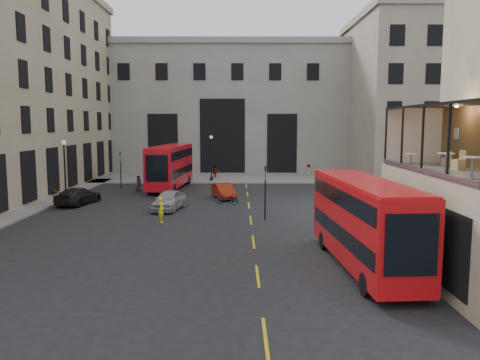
{
  "coord_description": "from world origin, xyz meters",
  "views": [
    {
      "loc": [
        -2.84,
        -19.92,
        6.66
      ],
      "look_at": [
        -2.75,
        10.54,
        3.0
      ],
      "focal_mm": 35.0,
      "sensor_mm": 36.0,
      "label": 1
    }
  ],
  "objects_px": {
    "cafe_table_near": "(472,164)",
    "pedestrian_d": "(309,170)",
    "cyclist": "(161,210)",
    "traffic_light_far": "(120,165)",
    "car_b": "(224,191)",
    "street_lamp_a": "(65,177)",
    "cafe_chair_d": "(446,161)",
    "street_lamp_b": "(211,161)",
    "bicycle": "(227,199)",
    "traffic_light_near": "(265,186)",
    "pedestrian_a": "(139,184)",
    "bus_near": "(364,219)",
    "pedestrian_b": "(180,171)",
    "cafe_table_mid": "(446,160)",
    "pedestrian_e": "(55,197)",
    "cafe_chair_c": "(459,164)",
    "car_a": "(169,200)",
    "pedestrian_c": "(215,172)",
    "bus_far": "(171,165)",
    "car_c": "(78,196)",
    "cafe_table_far": "(411,158)"
  },
  "relations": [
    {
      "from": "pedestrian_d",
      "to": "cafe_chair_c",
      "type": "bearing_deg",
      "value": 131.38
    },
    {
      "from": "pedestrian_a",
      "to": "cafe_chair_d",
      "type": "xyz_separation_m",
      "value": [
        20.12,
        -23.02,
        4.05
      ]
    },
    {
      "from": "pedestrian_e",
      "to": "traffic_light_near",
      "type": "bearing_deg",
      "value": 84.3
    },
    {
      "from": "traffic_light_far",
      "to": "bicycle",
      "type": "distance_m",
      "value": 14.86
    },
    {
      "from": "bus_far",
      "to": "cyclist",
      "type": "relative_size",
      "value": 6.41
    },
    {
      "from": "car_c",
      "to": "bicycle",
      "type": "relative_size",
      "value": 2.54
    },
    {
      "from": "car_b",
      "to": "cafe_table_near",
      "type": "height_order",
      "value": "cafe_table_near"
    },
    {
      "from": "traffic_light_near",
      "to": "pedestrian_e",
      "type": "height_order",
      "value": "traffic_light_near"
    },
    {
      "from": "bus_far",
      "to": "car_c",
      "type": "height_order",
      "value": "bus_far"
    },
    {
      "from": "street_lamp_a",
      "to": "cafe_chair_d",
      "type": "bearing_deg",
      "value": -31.66
    },
    {
      "from": "traffic_light_near",
      "to": "cafe_chair_d",
      "type": "bearing_deg",
      "value": -47.12
    },
    {
      "from": "pedestrian_e",
      "to": "cafe_chair_d",
      "type": "height_order",
      "value": "cafe_chair_d"
    },
    {
      "from": "car_a",
      "to": "cafe_chair_d",
      "type": "distance_m",
      "value": 20.79
    },
    {
      "from": "car_c",
      "to": "cafe_table_far",
      "type": "relative_size",
      "value": 7.36
    },
    {
      "from": "pedestrian_b",
      "to": "car_a",
      "type": "bearing_deg",
      "value": -123.89
    },
    {
      "from": "traffic_light_near",
      "to": "street_lamp_b",
      "type": "bearing_deg",
      "value": 102.8
    },
    {
      "from": "cafe_table_near",
      "to": "cafe_table_mid",
      "type": "height_order",
      "value": "cafe_table_mid"
    },
    {
      "from": "cyclist",
      "to": "cafe_table_near",
      "type": "bearing_deg",
      "value": -151.37
    },
    {
      "from": "bus_near",
      "to": "car_b",
      "type": "xyz_separation_m",
      "value": [
        -7.11,
        20.28,
        -1.64
      ]
    },
    {
      "from": "cyclist",
      "to": "cafe_chair_c",
      "type": "xyz_separation_m",
      "value": [
        15.19,
        -10.22,
        3.99
      ]
    },
    {
      "from": "pedestrian_b",
      "to": "pedestrian_e",
      "type": "xyz_separation_m",
      "value": [
        -7.45,
        -20.39,
        0.02
      ]
    },
    {
      "from": "car_a",
      "to": "pedestrian_c",
      "type": "distance_m",
      "value": 20.75
    },
    {
      "from": "cafe_table_mid",
      "to": "cafe_chair_d",
      "type": "height_order",
      "value": "cafe_table_mid"
    },
    {
      "from": "traffic_light_far",
      "to": "cafe_table_mid",
      "type": "distance_m",
      "value": 35.26
    },
    {
      "from": "pedestrian_c",
      "to": "cyclist",
      "type": "bearing_deg",
      "value": 85.15
    },
    {
      "from": "cafe_table_far",
      "to": "traffic_light_near",
      "type": "bearing_deg",
      "value": 123.56
    },
    {
      "from": "street_lamp_a",
      "to": "bus_near",
      "type": "distance_m",
      "value": 26.05
    },
    {
      "from": "traffic_light_far",
      "to": "cafe_table_mid",
      "type": "xyz_separation_m",
      "value": [
        20.94,
        -28.24,
        2.74
      ]
    },
    {
      "from": "cafe_chair_d",
      "to": "bus_near",
      "type": "bearing_deg",
      "value": -158.79
    },
    {
      "from": "bicycle",
      "to": "bus_far",
      "type": "bearing_deg",
      "value": 47.87
    },
    {
      "from": "street_lamp_b",
      "to": "bicycle",
      "type": "xyz_separation_m",
      "value": [
        2.17,
        -15.62,
        -1.89
      ]
    },
    {
      "from": "traffic_light_far",
      "to": "car_b",
      "type": "relative_size",
      "value": 0.94
    },
    {
      "from": "traffic_light_near",
      "to": "pedestrian_a",
      "type": "xyz_separation_m",
      "value": [
        -11.73,
        13.98,
        -1.65
      ]
    },
    {
      "from": "bus_near",
      "to": "car_b",
      "type": "relative_size",
      "value": 2.57
    },
    {
      "from": "bicycle",
      "to": "cafe_chair_c",
      "type": "height_order",
      "value": "cafe_chair_c"
    },
    {
      "from": "street_lamp_b",
      "to": "cafe_chair_c",
      "type": "xyz_separation_m",
      "value": [
        13.11,
        -32.94,
        2.48
      ]
    },
    {
      "from": "street_lamp_a",
      "to": "cafe_chair_d",
      "type": "height_order",
      "value": "cafe_chair_d"
    },
    {
      "from": "traffic_light_far",
      "to": "car_b",
      "type": "distance_m",
      "value": 12.74
    },
    {
      "from": "traffic_light_far",
      "to": "car_c",
      "type": "distance_m",
      "value": 9.7
    },
    {
      "from": "cafe_chair_c",
      "to": "car_a",
      "type": "bearing_deg",
      "value": 135.83
    },
    {
      "from": "car_b",
      "to": "car_a",
      "type": "bearing_deg",
      "value": -142.41
    },
    {
      "from": "cafe_table_near",
      "to": "pedestrian_d",
      "type": "bearing_deg",
      "value": 89.72
    },
    {
      "from": "cafe_table_near",
      "to": "bus_near",
      "type": "bearing_deg",
      "value": 128.64
    },
    {
      "from": "traffic_light_near",
      "to": "cafe_chair_c",
      "type": "bearing_deg",
      "value": -53.45
    },
    {
      "from": "pedestrian_a",
      "to": "pedestrian_b",
      "type": "xyz_separation_m",
      "value": [
        2.7,
        11.32,
        0.1
      ]
    },
    {
      "from": "bus_near",
      "to": "bus_far",
      "type": "height_order",
      "value": "bus_far"
    },
    {
      "from": "pedestrian_d",
      "to": "street_lamp_b",
      "type": "bearing_deg",
      "value": 64.65
    },
    {
      "from": "bus_far",
      "to": "car_b",
      "type": "xyz_separation_m",
      "value": [
        5.68,
        -6.58,
        -1.83
      ]
    },
    {
      "from": "bicycle",
      "to": "cafe_chair_c",
      "type": "distance_m",
      "value": 20.95
    },
    {
      "from": "street_lamp_b",
      "to": "cyclist",
      "type": "height_order",
      "value": "street_lamp_b"
    }
  ]
}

